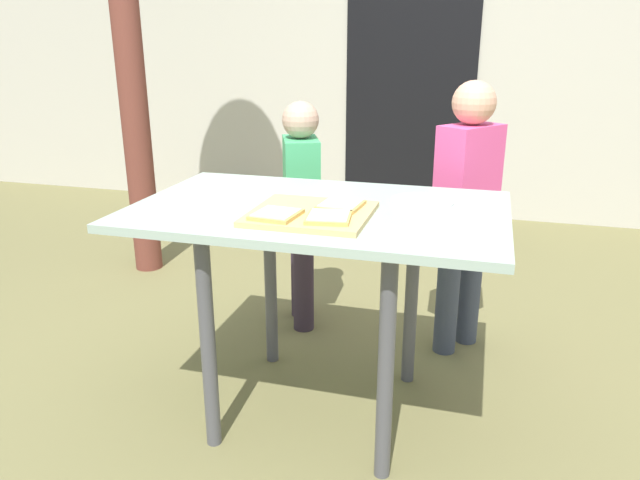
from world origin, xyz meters
The scene contains 11 objects.
ground_plane centered at (0.00, 0.00, 0.00)m, with size 16.00×16.00×0.00m, color olive.
house_wall_back centered at (0.00, 2.67, 1.34)m, with size 8.00×0.20×2.69m, color #BCB7A8.
house_door centered at (-0.07, 2.57, 1.00)m, with size 0.90×0.02×2.00m, color black.
dining_table centered at (0.00, 0.00, 0.63)m, with size 1.14×0.72×0.73m.
cutting_board centered at (0.01, -0.11, 0.73)m, with size 0.34×0.33×0.02m, color tan.
pizza_slice_far_right centered at (0.08, -0.05, 0.75)m, with size 0.13×0.14×0.01m.
pizza_slice_near_left centered at (-0.07, -0.19, 0.75)m, with size 0.13×0.14×0.01m.
pizza_slice_near_right centered at (0.08, -0.18, 0.75)m, with size 0.14×0.15×0.01m.
plate_white_right centered at (0.30, 0.13, 0.73)m, with size 0.20×0.20×0.01m, color white.
child_left centered at (-0.26, 0.63, 0.55)m, with size 0.22×0.28×0.98m.
child_right centered at (0.42, 0.59, 0.62)m, with size 0.25×0.28×1.08m.
Camera 1 is at (0.49, -1.71, 1.22)m, focal length 33.52 mm.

